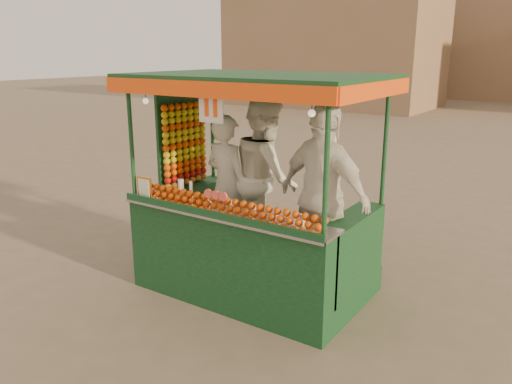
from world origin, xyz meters
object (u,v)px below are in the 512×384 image
Objects in this scene: juice_cart at (246,225)px; vendor_right at (324,197)px; vendor_middle at (266,178)px; vendor_left at (227,186)px.

vendor_right is at bearing 5.21° from juice_cart.
juice_cart is 1.39× the size of vendor_right.
vendor_middle is (-0.04, 0.48, 0.45)m from juice_cart.
vendor_left is (-0.45, 0.25, 0.34)m from juice_cart.
vendor_right reaches higher than vendor_left.
vendor_middle is at bearing 94.56° from juice_cart.
vendor_right is (0.96, -0.40, 0.01)m from vendor_middle.
juice_cart is at bearing 20.15° from vendor_right.
vendor_left is 0.89× the size of vendor_middle.
juice_cart reaches higher than vendor_right.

